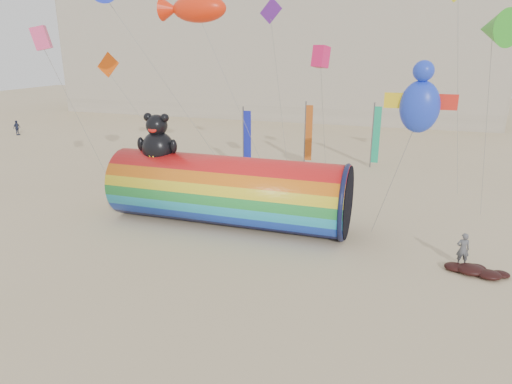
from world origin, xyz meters
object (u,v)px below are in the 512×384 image
(kite_handler, at_px, (463,249))
(fabric_bundle, at_px, (475,270))
(windsock_assembly, at_px, (227,189))
(hotel_building, at_px, (271,40))

(kite_handler, bearing_deg, fabric_bundle, 115.74)
(windsock_assembly, bearing_deg, fabric_bundle, -10.23)
(windsock_assembly, height_order, fabric_bundle, windsock_assembly)
(fabric_bundle, bearing_deg, kite_handler, 123.76)
(windsock_assembly, height_order, kite_handler, windsock_assembly)
(hotel_building, bearing_deg, fabric_bundle, -63.41)
(kite_handler, bearing_deg, hotel_building, -71.56)
(kite_handler, height_order, fabric_bundle, kite_handler)
(hotel_building, height_order, fabric_bundle, hotel_building)
(windsock_assembly, distance_m, fabric_bundle, 12.62)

